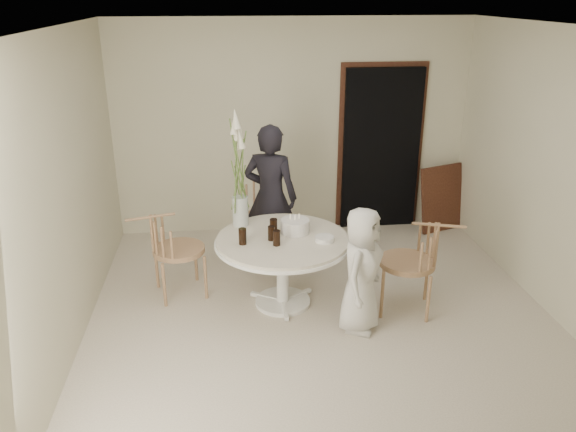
{
  "coord_description": "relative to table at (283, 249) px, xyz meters",
  "views": [
    {
      "loc": [
        -0.88,
        -4.72,
        2.96
      ],
      "look_at": [
        -0.29,
        0.3,
        0.94
      ],
      "focal_mm": 35.0,
      "sensor_mm": 36.0,
      "label": 1
    }
  ],
  "objects": [
    {
      "name": "boy",
      "position": [
        0.67,
        -0.52,
        -0.01
      ],
      "size": [
        0.63,
        0.7,
        1.21
      ],
      "primitive_type": "imported",
      "rotation": [
        0.0,
        0.0,
        1.03
      ],
      "color": "silver",
      "rests_on": "ground"
    },
    {
      "name": "chair_right",
      "position": [
        1.32,
        -0.27,
        -0.0
      ],
      "size": [
        0.66,
        0.63,
        0.95
      ],
      "rotation": [
        0.0,
        0.0,
        -1.87
      ],
      "color": "#A58159",
      "rests_on": "ground"
    },
    {
      "name": "cola_tumbler_c",
      "position": [
        -0.39,
        -0.1,
        0.19
      ],
      "size": [
        0.08,
        0.08,
        0.16
      ],
      "primitive_type": "cylinder",
      "rotation": [
        0.0,
        0.0,
        0.04
      ],
      "color": "black",
      "rests_on": "table"
    },
    {
      "name": "flower_vase",
      "position": [
        -0.39,
        0.39,
        0.62
      ],
      "size": [
        0.16,
        0.16,
        1.21
      ],
      "rotation": [
        0.0,
        0.0,
        0.1
      ],
      "color": "silver",
      "rests_on": "table"
    },
    {
      "name": "cola_tumbler_d",
      "position": [
        -0.08,
        0.1,
        0.19
      ],
      "size": [
        0.1,
        0.1,
        0.16
      ],
      "primitive_type": "cylinder",
      "rotation": [
        0.0,
        0.0,
        -0.32
      ],
      "color": "black",
      "rests_on": "table"
    },
    {
      "name": "chair_left",
      "position": [
        -1.16,
        0.31,
        -0.02
      ],
      "size": [
        0.63,
        0.6,
        0.92
      ],
      "rotation": [
        0.0,
        0.0,
        1.84
      ],
      "color": "#A58159",
      "rests_on": "ground"
    },
    {
      "name": "ground",
      "position": [
        0.35,
        -0.25,
        -0.62
      ],
      "size": [
        4.5,
        4.5,
        0.0
      ],
      "primitive_type": "plane",
      "color": "silver",
      "rests_on": "ground"
    },
    {
      "name": "door_trim",
      "position": [
        1.5,
        1.98,
        0.49
      ],
      "size": [
        1.12,
        0.03,
        2.22
      ],
      "primitive_type": "cube",
      "color": "#572F1D",
      "rests_on": "ground"
    },
    {
      "name": "plate_stack",
      "position": [
        0.39,
        -0.12,
        0.14
      ],
      "size": [
        0.24,
        0.24,
        0.05
      ],
      "primitive_type": "cylinder",
      "rotation": [
        0.0,
        0.0,
        0.34
      ],
      "color": "white",
      "rests_on": "table"
    },
    {
      "name": "chair_far",
      "position": [
        -0.12,
        1.15,
        -0.0
      ],
      "size": [
        0.57,
        0.61,
        0.95
      ],
      "rotation": [
        0.0,
        0.0,
        -0.13
      ],
      "color": "#A58159",
      "rests_on": "ground"
    },
    {
      "name": "girl",
      "position": [
        -0.04,
        0.91,
        0.21
      ],
      "size": [
        0.71,
        0.59,
        1.66
      ],
      "primitive_type": "imported",
      "rotation": [
        0.0,
        0.0,
        2.77
      ],
      "color": "black",
      "rests_on": "ground"
    },
    {
      "name": "picture_frame",
      "position": [
        2.3,
        1.7,
        -0.19
      ],
      "size": [
        0.68,
        0.41,
        0.86
      ],
      "primitive_type": "cube",
      "rotation": [
        -0.17,
        0.0,
        0.35
      ],
      "color": "#572F1D",
      "rests_on": "ground"
    },
    {
      "name": "room_shell",
      "position": [
        0.35,
        -0.25,
        1.0
      ],
      "size": [
        4.5,
        4.5,
        4.5
      ],
      "color": "silver",
      "rests_on": "ground"
    },
    {
      "name": "cola_tumbler_a",
      "position": [
        -0.11,
        -0.04,
        0.19
      ],
      "size": [
        0.07,
        0.07,
        0.14
      ],
      "primitive_type": "cylinder",
      "rotation": [
        0.0,
        0.0,
        -0.05
      ],
      "color": "black",
      "rests_on": "table"
    },
    {
      "name": "birthday_cake",
      "position": [
        0.14,
        0.12,
        0.18
      ],
      "size": [
        0.28,
        0.28,
        0.19
      ],
      "rotation": [
        0.0,
        0.0,
        0.11
      ],
      "color": "white",
      "rests_on": "table"
    },
    {
      "name": "doorway",
      "position": [
        1.5,
        1.94,
        0.43
      ],
      "size": [
        1.0,
        0.1,
        2.1
      ],
      "primitive_type": "cube",
      "color": "black",
      "rests_on": "ground"
    },
    {
      "name": "table",
      "position": [
        0.0,
        0.0,
        0.0
      ],
      "size": [
        1.33,
        1.33,
        0.73
      ],
      "color": "white",
      "rests_on": "ground"
    },
    {
      "name": "cola_tumbler_b",
      "position": [
        -0.07,
        -0.16,
        0.19
      ],
      "size": [
        0.07,
        0.07,
        0.15
      ],
      "primitive_type": "cylinder",
      "rotation": [
        0.0,
        0.0,
        -0.07
      ],
      "color": "black",
      "rests_on": "table"
    }
  ]
}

